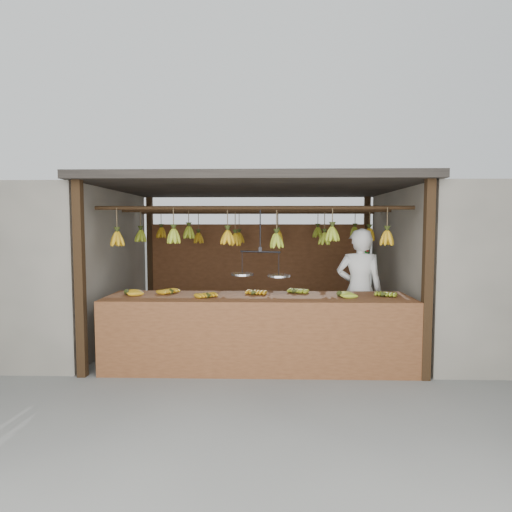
{
  "coord_description": "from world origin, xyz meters",
  "views": [
    {
      "loc": [
        0.17,
        -6.37,
        1.78
      ],
      "look_at": [
        0.0,
        0.3,
        1.3
      ],
      "focal_mm": 30.0,
      "sensor_mm": 36.0,
      "label": 1
    }
  ],
  "objects": [
    {
      "name": "counter",
      "position": [
        0.06,
        -1.23,
        0.71
      ],
      "size": [
        3.78,
        0.86,
        0.96
      ],
      "color": "brown",
      "rests_on": "ground"
    },
    {
      "name": "ground",
      "position": [
        0.0,
        0.0,
        0.0
      ],
      "size": [
        80.0,
        80.0,
        0.0
      ],
      "primitive_type": "plane",
      "color": "#5B5B57"
    },
    {
      "name": "balance_scale",
      "position": [
        0.09,
        -1.0,
        1.19
      ],
      "size": [
        0.75,
        0.44,
        0.86
      ],
      "color": "black",
      "rests_on": "ground"
    },
    {
      "name": "bag_bundles",
      "position": [
        1.94,
        1.35,
        1.01
      ],
      "size": [
        0.08,
        0.26,
        1.31
      ],
      "color": "red",
      "rests_on": "ground"
    },
    {
      "name": "neighbor_left",
      "position": [
        -3.6,
        0.0,
        1.15
      ],
      "size": [
        3.0,
        3.0,
        2.3
      ],
      "primitive_type": "cube",
      "color": "slate",
      "rests_on": "ground"
    },
    {
      "name": "hanging_bananas",
      "position": [
        0.0,
        -0.0,
        1.62
      ],
      "size": [
        3.57,
        2.25,
        0.39
      ],
      "color": "#C79015",
      "rests_on": "ground"
    },
    {
      "name": "stall",
      "position": [
        0.0,
        0.33,
        1.97
      ],
      "size": [
        4.3,
        3.3,
        2.4
      ],
      "color": "black",
      "rests_on": "ground"
    },
    {
      "name": "neighbor_right",
      "position": [
        3.6,
        0.0,
        1.15
      ],
      "size": [
        3.0,
        3.0,
        2.3
      ],
      "primitive_type": "cube",
      "color": "slate",
      "rests_on": "ground"
    },
    {
      "name": "vendor",
      "position": [
        1.47,
        -0.41,
        0.87
      ],
      "size": [
        0.7,
        0.52,
        1.74
      ],
      "primitive_type": "imported",
      "rotation": [
        0.0,
        0.0,
        2.96
      ],
      "color": "white",
      "rests_on": "ground"
    }
  ]
}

